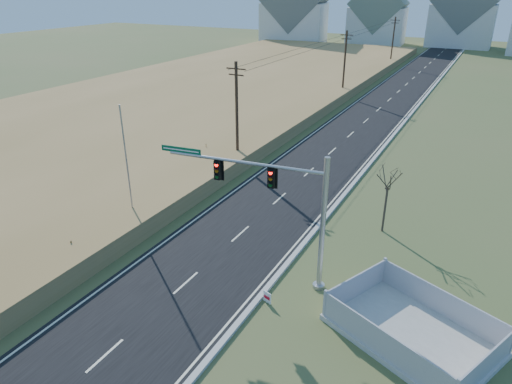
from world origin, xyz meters
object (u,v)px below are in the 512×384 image
at_px(flagpole, 129,180).
at_px(fence_enclosure, 411,332).
at_px(traffic_signal_mast, 287,206).
at_px(bare_tree, 389,177).
at_px(open_sign, 267,297).

bearing_deg(flagpole, fence_enclosure, -7.28).
relative_size(traffic_signal_mast, bare_tree, 1.95).
bearing_deg(fence_enclosure, bare_tree, 135.02).
bearing_deg(open_sign, fence_enclosure, 24.82).
distance_m(traffic_signal_mast, open_sign, 4.76).
xyz_separation_m(traffic_signal_mast, bare_tree, (3.41, 7.94, -0.71)).
xyz_separation_m(open_sign, bare_tree, (3.41, 10.15, 3.51)).
bearing_deg(traffic_signal_mast, flagpole, 168.32).
bearing_deg(fence_enclosure, traffic_signal_mast, -167.15).
height_order(traffic_signal_mast, flagpole, flagpole).
height_order(open_sign, flagpole, flagpole).
bearing_deg(fence_enclosure, open_sign, -149.17).
distance_m(fence_enclosure, bare_tree, 10.59).
bearing_deg(open_sign, bare_tree, 89.47).
bearing_deg(bare_tree, fence_enclosure, -69.00).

